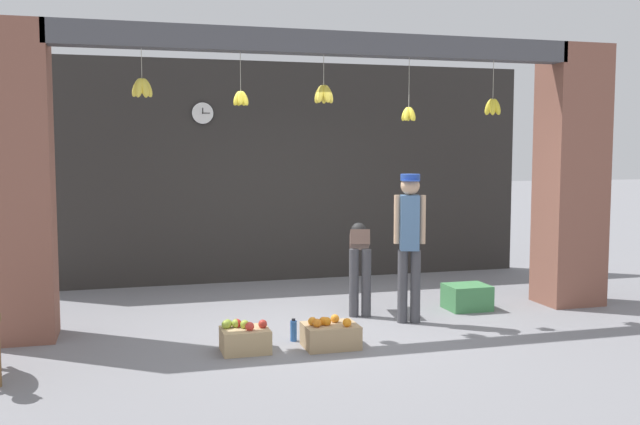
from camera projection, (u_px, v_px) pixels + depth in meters
ground_plane at (330, 326)px, 7.68m from camera, size 60.00×60.00×0.00m
shop_back_wall at (275, 172)px, 10.25m from camera, size 7.59×0.12×3.13m
shop_pillar_left at (15, 183)px, 6.99m from camera, size 0.70×0.60×3.13m
shop_pillar_right at (571, 176)px, 8.67m from camera, size 0.70×0.60×3.13m
storefront_awning at (327, 47)px, 7.53m from camera, size 5.69×0.29×0.94m
shopkeeper at (410, 236)px, 7.73m from camera, size 0.33×0.29×1.63m
worker_stooping at (360, 256)px, 8.25m from camera, size 0.40×0.77×1.01m
fruit_crate_oranges at (330, 335)px, 6.84m from camera, size 0.51×0.40×0.30m
fruit_crate_apples at (245, 338)px, 6.69m from camera, size 0.44×0.38×0.30m
produce_box_green at (467, 297)px, 8.45m from camera, size 0.50×0.42×0.30m
water_bottle at (294, 331)px, 7.06m from camera, size 0.07×0.07×0.23m
wall_clock at (203, 113)px, 9.83m from camera, size 0.31×0.03×0.31m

